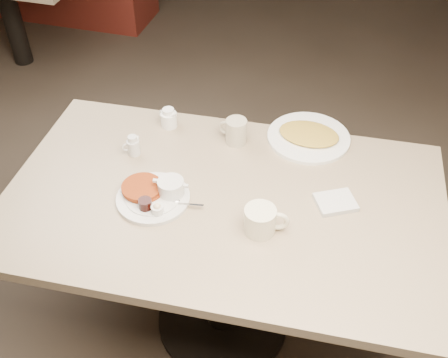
% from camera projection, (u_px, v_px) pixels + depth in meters
% --- Properties ---
extents(room, '(7.04, 8.04, 2.84)m').
position_uv_depth(room, '(222.00, 19.00, 1.36)').
color(room, '#4C3F33').
rests_on(room, ground).
extents(diner_table, '(1.50, 0.90, 0.75)m').
position_uv_depth(diner_table, '(223.00, 231.00, 1.91)').
color(diner_table, tan).
rests_on(diner_table, ground).
extents(main_plate, '(0.31, 0.26, 0.07)m').
position_uv_depth(main_plate, '(155.00, 194.00, 1.78)').
color(main_plate, silver).
rests_on(main_plate, diner_table).
extents(coffee_mug_near, '(0.15, 0.12, 0.09)m').
position_uv_depth(coffee_mug_near, '(261.00, 220.00, 1.66)').
color(coffee_mug_near, '#F4EDCC').
rests_on(coffee_mug_near, diner_table).
extents(napkin, '(0.16, 0.15, 0.02)m').
position_uv_depth(napkin, '(335.00, 202.00, 1.77)').
color(napkin, silver).
rests_on(napkin, diner_table).
extents(coffee_mug_far, '(0.12, 0.10, 0.10)m').
position_uv_depth(coffee_mug_far, '(236.00, 131.00, 1.99)').
color(coffee_mug_far, '#BEB69E').
rests_on(coffee_mug_far, diner_table).
extents(creamer_left, '(0.07, 0.05, 0.08)m').
position_uv_depth(creamer_left, '(133.00, 146.00, 1.95)').
color(creamer_left, silver).
rests_on(creamer_left, diner_table).
extents(creamer_right, '(0.09, 0.07, 0.08)m').
position_uv_depth(creamer_right, '(169.00, 118.00, 2.08)').
color(creamer_right, white).
rests_on(creamer_right, diner_table).
extents(hash_plate, '(0.36, 0.36, 0.04)m').
position_uv_depth(hash_plate, '(309.00, 136.00, 2.03)').
color(hash_plate, white).
rests_on(hash_plate, diner_table).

